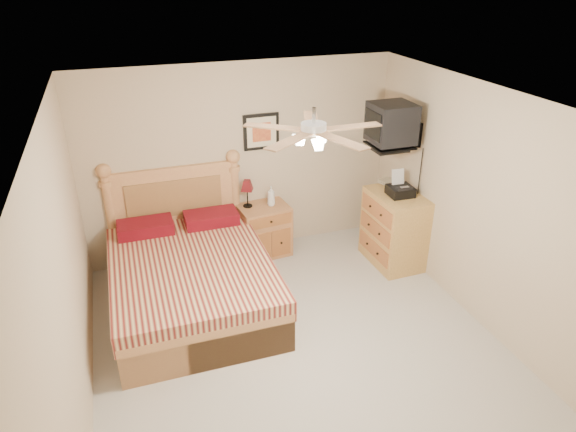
% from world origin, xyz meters
% --- Properties ---
extents(floor, '(4.50, 4.50, 0.00)m').
position_xyz_m(floor, '(0.00, 0.00, 0.00)').
color(floor, '#AAA49A').
rests_on(floor, ground).
extents(ceiling, '(4.00, 4.50, 0.04)m').
position_xyz_m(ceiling, '(0.00, 0.00, 2.50)').
color(ceiling, white).
rests_on(ceiling, ground).
extents(wall_back, '(4.00, 0.04, 2.50)m').
position_xyz_m(wall_back, '(0.00, 2.25, 1.25)').
color(wall_back, '#BEAA8C').
rests_on(wall_back, ground).
extents(wall_left, '(0.04, 4.50, 2.50)m').
position_xyz_m(wall_left, '(-2.00, 0.00, 1.25)').
color(wall_left, '#BEAA8C').
rests_on(wall_left, ground).
extents(wall_right, '(0.04, 4.50, 2.50)m').
position_xyz_m(wall_right, '(2.00, 0.00, 1.25)').
color(wall_right, '#BEAA8C').
rests_on(wall_right, ground).
extents(bed, '(1.70, 2.22, 1.43)m').
position_xyz_m(bed, '(-0.90, 1.12, 0.72)').
color(bed, tan).
rests_on(bed, ground).
extents(nightstand, '(0.68, 0.54, 0.69)m').
position_xyz_m(nightstand, '(0.21, 2.00, 0.34)').
color(nightstand, '#A26C44').
rests_on(nightstand, ground).
extents(table_lamp, '(0.26, 0.26, 0.37)m').
position_xyz_m(table_lamp, '(0.02, 2.07, 0.87)').
color(table_lamp, '#5A0F14').
rests_on(table_lamp, nightstand).
extents(lotion_bottle, '(0.12, 0.12, 0.26)m').
position_xyz_m(lotion_bottle, '(0.32, 2.01, 0.82)').
color(lotion_bottle, white).
rests_on(lotion_bottle, nightstand).
extents(framed_picture, '(0.46, 0.04, 0.46)m').
position_xyz_m(framed_picture, '(0.27, 2.23, 1.62)').
color(framed_picture, black).
rests_on(framed_picture, wall_back).
extents(dresser, '(0.58, 0.82, 0.96)m').
position_xyz_m(dresser, '(1.73, 1.25, 0.48)').
color(dresser, '#A77D3C').
rests_on(dresser, ground).
extents(fax_machine, '(0.30, 0.32, 0.31)m').
position_xyz_m(fax_machine, '(1.74, 1.22, 1.11)').
color(fax_machine, black).
rests_on(fax_machine, dresser).
extents(magazine_lower, '(0.30, 0.34, 0.03)m').
position_xyz_m(magazine_lower, '(1.70, 1.52, 0.97)').
color(magazine_lower, '#ADA18A').
rests_on(magazine_lower, dresser).
extents(magazine_upper, '(0.27, 0.30, 0.02)m').
position_xyz_m(magazine_upper, '(1.71, 1.55, 0.99)').
color(magazine_upper, tan).
rests_on(magazine_upper, magazine_lower).
extents(wall_tv, '(0.56, 0.46, 0.58)m').
position_xyz_m(wall_tv, '(1.75, 1.34, 1.81)').
color(wall_tv, black).
rests_on(wall_tv, wall_right).
extents(ceiling_fan, '(1.14, 1.14, 0.28)m').
position_xyz_m(ceiling_fan, '(0.00, -0.20, 2.36)').
color(ceiling_fan, silver).
rests_on(ceiling_fan, ceiling).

